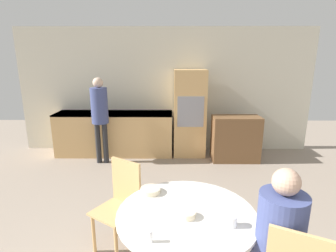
# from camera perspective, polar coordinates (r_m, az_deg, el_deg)

# --- Properties ---
(wall_back) EXTENTS (6.20, 0.05, 2.60)m
(wall_back) POSITION_cam_1_polar(r_m,az_deg,el_deg) (5.65, -0.53, 7.69)
(wall_back) COLOR beige
(wall_back) RESTS_ON ground_plane
(kitchen_counter) EXTENTS (2.39, 0.60, 0.89)m
(kitchen_counter) POSITION_cam_1_polar(r_m,az_deg,el_deg) (5.60, -11.47, -1.46)
(kitchen_counter) COLOR tan
(kitchen_counter) RESTS_ON ground_plane
(oven_unit) EXTENTS (0.64, 0.59, 1.76)m
(oven_unit) POSITION_cam_1_polar(r_m,az_deg,el_deg) (5.40, 4.69, 2.80)
(oven_unit) COLOR tan
(oven_unit) RESTS_ON ground_plane
(sideboard) EXTENTS (0.91, 0.45, 0.89)m
(sideboard) POSITION_cam_1_polar(r_m,az_deg,el_deg) (5.31, 14.49, -2.68)
(sideboard) COLOR brown
(sideboard) RESTS_ON ground_plane
(dining_table) EXTENTS (1.15, 1.15, 0.74)m
(dining_table) POSITION_cam_1_polar(r_m,az_deg,el_deg) (2.40, 3.94, -22.52)
(dining_table) COLOR brown
(dining_table) RESTS_ON ground_plane
(chair_far_left) EXTENTS (0.55, 0.55, 0.95)m
(chair_far_left) POSITION_cam_1_polar(r_m,az_deg,el_deg) (2.88, -10.22, -15.65)
(chair_far_left) COLOR tan
(chair_far_left) RESTS_ON ground_plane
(person_seated) EXTENTS (0.33, 0.39, 1.27)m
(person_seated) POSITION_cam_1_polar(r_m,az_deg,el_deg) (2.13, 23.32, -21.97)
(person_seated) COLOR #262628
(person_seated) RESTS_ON ground_plane
(person_standing) EXTENTS (0.31, 0.31, 1.64)m
(person_standing) POSITION_cam_1_polar(r_m,az_deg,el_deg) (5.04, -14.65, 3.17)
(person_standing) COLOR #262628
(person_standing) RESTS_ON ground_plane
(cup) EXTENTS (0.08, 0.08, 0.09)m
(cup) POSITION_cam_1_polar(r_m,az_deg,el_deg) (2.15, 13.67, -19.44)
(cup) COLOR white
(cup) RESTS_ON dining_table
(bowl_near) EXTENTS (0.13, 0.13, 0.05)m
(bowl_near) POSITION_cam_1_polar(r_m,az_deg,el_deg) (2.21, 4.25, -18.65)
(bowl_near) COLOR beige
(bowl_near) RESTS_ON dining_table
(bowl_centre) EXTENTS (0.19, 0.19, 0.05)m
(bowl_centre) POSITION_cam_1_polar(r_m,az_deg,el_deg) (2.55, -3.85, -13.81)
(bowl_centre) COLOR beige
(bowl_centre) RESTS_ON dining_table
(salt_shaker) EXTENTS (0.03, 0.03, 0.09)m
(salt_shaker) POSITION_cam_1_polar(r_m,az_deg,el_deg) (1.96, -3.82, -22.86)
(salt_shaker) COLOR white
(salt_shaker) RESTS_ON dining_table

